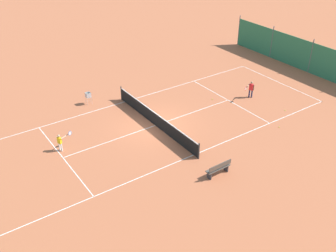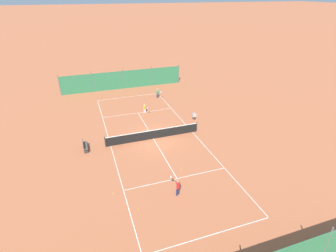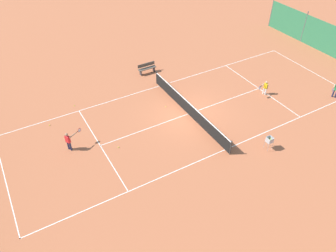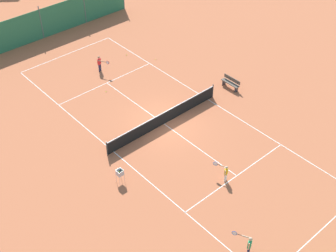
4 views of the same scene
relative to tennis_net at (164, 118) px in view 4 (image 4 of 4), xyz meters
The scene contains 13 objects.
ground_plane 0.50m from the tennis_net, ahead, with size 600.00×600.00×0.00m, color #B7603D.
court_line_markings 0.50m from the tennis_net, ahead, with size 8.25×23.85×0.01m.
tennis_net is the anchor object (origin of this frame).
windscreen_fence_far 15.52m from the tennis_net, 90.00° to the left, with size 17.28×0.08×2.90m.
player_far_baseline 10.94m from the tennis_net, 109.32° to the right, with size 0.48×1.08×1.28m.
player_near_baseline 6.20m from the tennis_net, 97.19° to the right, with size 0.38×0.98×1.11m.
player_far_service 8.07m from the tennis_net, 85.70° to the left, with size 0.49×1.08×1.28m.
tennis_ball_alley_right 1.81m from the tennis_net, 32.37° to the left, with size 0.07×0.07×0.07m, color #CCE033.
tennis_ball_near_corner 5.57m from the tennis_net, 97.44° to the left, with size 0.07×0.07×0.07m, color #CCE033.
tennis_ball_by_net_right 9.29m from the tennis_net, 67.72° to the left, with size 0.07×0.07×0.07m, color #CCE033.
tennis_ball_service_box 8.11m from the tennis_net, 53.41° to the left, with size 0.07×0.07×0.07m, color #CCE033.
ball_hopper 5.78m from the tennis_net, 156.63° to the right, with size 0.36×0.36×0.89m.
courtside_bench 6.34m from the tennis_net, ahead, with size 0.36×1.50×0.84m.
Camera 4 is at (-15.65, -18.04, 19.36)m, focal length 50.00 mm.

